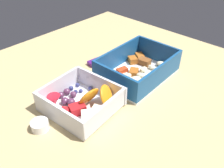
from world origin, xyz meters
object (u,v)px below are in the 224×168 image
candy_bar (99,61)px  pasta_container (138,69)px  paper_cup_liner (40,125)px  fruit_bowl (82,102)px

candy_bar → pasta_container: bearing=-79.7°
pasta_container → paper_cup_liner: bearing=173.4°
candy_bar → paper_cup_liner: size_ratio=1.94×
pasta_container → fruit_bowl: pasta_container is taller
pasta_container → fruit_bowl: (-18.97, 0.97, -0.04)cm
pasta_container → candy_bar: (-2.29, 12.58, -1.39)cm
fruit_bowl → candy_bar: fruit_bowl is taller
pasta_container → paper_cup_liner: 29.12cm
pasta_container → paper_cup_liner: (-28.98, 2.67, -1.02)cm
paper_cup_liner → candy_bar: bearing=20.4°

